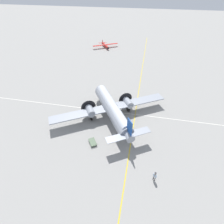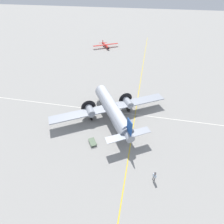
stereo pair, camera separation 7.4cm
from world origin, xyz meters
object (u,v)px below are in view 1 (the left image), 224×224
object	(u,v)px
crew_foreground	(155,176)
baggage_cart	(93,142)
airliner_main	(111,107)
suitcase_near_door	(110,140)
light_aircraft_distant	(105,45)

from	to	relation	value
crew_foreground	baggage_cart	xyz separation A→B (m)	(4.93, 10.46, -0.81)
airliner_main	suitcase_near_door	bearing A→B (deg)	157.40
crew_foreground	airliner_main	bearing A→B (deg)	-21.62
baggage_cart	crew_foreground	bearing A→B (deg)	-148.69
airliner_main	light_aircraft_distant	xyz separation A→B (m)	(42.17, 11.04, -1.71)
crew_foreground	suitcase_near_door	world-z (taller)	crew_foreground
baggage_cart	suitcase_near_door	bearing A→B (deg)	-103.32
crew_foreground	baggage_cart	world-z (taller)	crew_foreground
crew_foreground	light_aircraft_distant	distance (m)	58.05
airliner_main	suitcase_near_door	size ratio (longest dim) A/B	34.80
crew_foreground	baggage_cart	bearing A→B (deg)	8.06
baggage_cart	light_aircraft_distant	bearing A→B (deg)	-22.85
baggage_cart	light_aircraft_distant	world-z (taller)	light_aircraft_distant
crew_foreground	light_aircraft_distant	world-z (taller)	light_aircraft_distant
airliner_main	baggage_cart	xyz separation A→B (m)	(-7.48, 1.75, -2.26)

